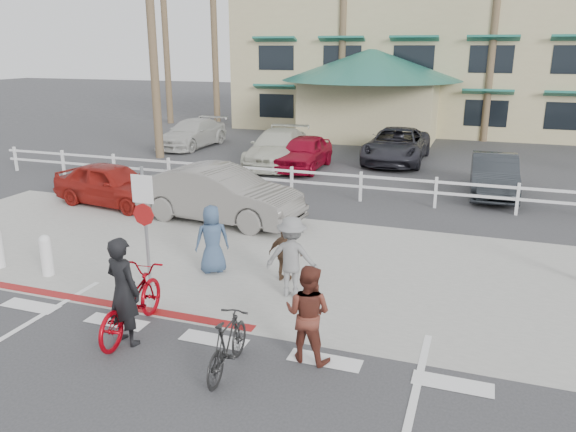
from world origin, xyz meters
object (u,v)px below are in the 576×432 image
at_px(bike_black, 227,344).
at_px(bike_red, 131,303).
at_px(car_red_compact, 112,184).
at_px(car_white_sedan, 220,194).
at_px(sign_post, 146,222).

bearing_deg(bike_black, bike_red, -18.73).
bearing_deg(car_red_compact, bike_red, -133.26).
height_order(car_white_sedan, car_red_compact, car_white_sedan).
xyz_separation_m(bike_black, car_white_sedan, (-3.63, 7.17, 0.33)).
height_order(bike_black, car_white_sedan, car_white_sedan).
relative_size(sign_post, bike_red, 1.36).
xyz_separation_m(sign_post, bike_red, (0.79, -1.79, -0.89)).
xyz_separation_m(bike_red, car_white_sedan, (-1.47, 6.57, 0.25)).
bearing_deg(bike_black, car_red_compact, -48.00).
bearing_deg(bike_red, bike_black, 158.35).
distance_m(bike_red, car_white_sedan, 6.73).
distance_m(sign_post, car_red_compact, 7.08).
bearing_deg(car_white_sedan, sign_post, -165.94).
xyz_separation_m(car_white_sedan, car_red_compact, (-4.04, 0.44, -0.12)).
xyz_separation_m(bike_red, car_red_compact, (-5.51, 7.01, 0.13)).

